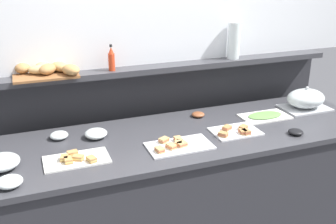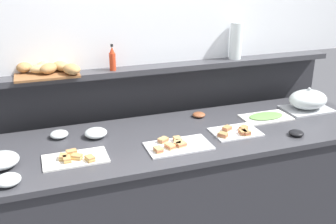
# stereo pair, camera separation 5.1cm
# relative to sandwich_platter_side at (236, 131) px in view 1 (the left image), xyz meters

# --- Properties ---
(ground_plane) EXTENTS (12.00, 12.00, 0.00)m
(ground_plane) POSITION_rel_sandwich_platter_side_xyz_m (-0.28, 0.69, -0.89)
(ground_plane) COLOR #4C4C51
(buffet_counter) EXTENTS (2.47, 0.76, 0.88)m
(buffet_counter) POSITION_rel_sandwich_platter_side_xyz_m (-0.28, 0.09, -0.45)
(buffet_counter) COLOR #2D2D33
(buffet_counter) RESTS_ON ground_plane
(back_ledge_unit) EXTENTS (2.65, 0.22, 1.21)m
(back_ledge_unit) POSITION_rel_sandwich_platter_side_xyz_m (-0.28, 0.65, -0.26)
(back_ledge_unit) COLOR #2D2D33
(back_ledge_unit) RESTS_ON ground_plane
(sandwich_platter_side) EXTENTS (0.30, 0.21, 0.04)m
(sandwich_platter_side) POSITION_rel_sandwich_platter_side_xyz_m (0.00, 0.00, 0.00)
(sandwich_platter_side) COLOR white
(sandwich_platter_side) RESTS_ON buffet_counter
(sandwich_platter_rear) EXTENTS (0.38, 0.21, 0.04)m
(sandwich_platter_rear) POSITION_rel_sandwich_platter_side_xyz_m (-0.42, -0.06, -0.00)
(sandwich_platter_rear) COLOR silver
(sandwich_platter_rear) RESTS_ON buffet_counter
(sandwich_platter_front) EXTENTS (0.35, 0.19, 0.04)m
(sandwich_platter_front) POSITION_rel_sandwich_platter_side_xyz_m (-1.00, -0.03, -0.00)
(sandwich_platter_front) COLOR white
(sandwich_platter_front) RESTS_ON buffet_counter
(cold_cuts_platter) EXTENTS (0.34, 0.19, 0.02)m
(cold_cuts_platter) POSITION_rel_sandwich_platter_side_xyz_m (0.32, 0.16, -0.00)
(cold_cuts_platter) COLOR white
(cold_cuts_platter) RESTS_ON buffet_counter
(serving_cloche) EXTENTS (0.34, 0.24, 0.17)m
(serving_cloche) POSITION_rel_sandwich_platter_side_xyz_m (0.68, 0.20, 0.06)
(serving_cloche) COLOR #B7BABF
(serving_cloche) RESTS_ON buffet_counter
(glass_bowl_large) EXTENTS (0.14, 0.14, 0.06)m
(glass_bowl_large) POSITION_rel_sandwich_platter_side_xyz_m (-0.84, 0.23, 0.01)
(glass_bowl_large) COLOR silver
(glass_bowl_large) RESTS_ON buffet_counter
(glass_bowl_medium) EXTENTS (0.11, 0.11, 0.04)m
(glass_bowl_medium) POSITION_rel_sandwich_platter_side_xyz_m (-1.05, 0.30, 0.01)
(glass_bowl_medium) COLOR silver
(glass_bowl_medium) RESTS_ON buffet_counter
(glass_bowl_small) EXTENTS (0.13, 0.13, 0.05)m
(glass_bowl_small) POSITION_rel_sandwich_platter_side_xyz_m (-1.34, -0.17, 0.01)
(glass_bowl_small) COLOR silver
(glass_bowl_small) RESTS_ON buffet_counter
(glass_bowl_extra) EXTENTS (0.19, 0.19, 0.08)m
(glass_bowl_extra) POSITION_rel_sandwich_platter_side_xyz_m (-1.38, 0.02, 0.02)
(glass_bowl_extra) COLOR silver
(glass_bowl_extra) RESTS_ON buffet_counter
(condiment_bowl_cream) EXTENTS (0.09, 0.09, 0.03)m
(condiment_bowl_cream) POSITION_rel_sandwich_platter_side_xyz_m (0.34, -0.15, 0.01)
(condiment_bowl_cream) COLOR black
(condiment_bowl_cream) RESTS_ON buffet_counter
(condiment_bowl_red) EXTENTS (0.09, 0.09, 0.03)m
(condiment_bowl_red) POSITION_rel_sandwich_platter_side_xyz_m (-0.11, 0.33, 0.01)
(condiment_bowl_red) COLOR brown
(condiment_bowl_red) RESTS_ON buffet_counter
(hot_sauce_bottle) EXTENTS (0.04, 0.04, 0.18)m
(hot_sauce_bottle) POSITION_rel_sandwich_platter_side_xyz_m (-0.65, 0.55, 0.39)
(hot_sauce_bottle) COLOR red
(hot_sauce_bottle) RESTS_ON back_ledge_unit
(bread_basket) EXTENTS (0.42, 0.34, 0.08)m
(bread_basket) POSITION_rel_sandwich_platter_side_xyz_m (-1.06, 0.58, 0.35)
(bread_basket) COLOR brown
(bread_basket) RESTS_ON back_ledge_unit
(water_carafe) EXTENTS (0.09, 0.09, 0.27)m
(water_carafe) POSITION_rel_sandwich_platter_side_xyz_m (0.28, 0.57, 0.45)
(water_carafe) COLOR silver
(water_carafe) RESTS_ON back_ledge_unit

